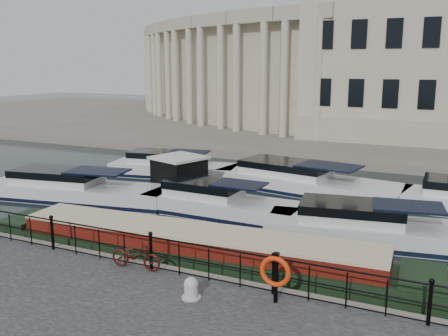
# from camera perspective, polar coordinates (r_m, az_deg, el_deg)

# --- Properties ---
(ground_plane) EXTENTS (160.00, 160.00, 0.00)m
(ground_plane) POSITION_cam_1_polar(r_m,az_deg,el_deg) (17.95, -4.23, -10.47)
(ground_plane) COLOR black
(ground_plane) RESTS_ON ground
(far_bank) EXTENTS (120.00, 42.00, 0.55)m
(far_bank) POSITION_cam_1_polar(r_m,az_deg,el_deg) (54.46, 16.31, 4.46)
(far_bank) COLOR #6B665B
(far_bank) RESTS_ON ground_plane
(railing) EXTENTS (24.14, 0.14, 1.22)m
(railing) POSITION_cam_1_polar(r_m,az_deg,el_deg) (15.73, -8.35, -9.17)
(railing) COLOR black
(railing) RESTS_ON near_quay
(civic_building) EXTENTS (53.55, 31.84, 16.85)m
(civic_building) POSITION_cam_1_polar(r_m,az_deg,el_deg) (50.01, 14.82, 11.71)
(civic_building) COLOR #ADA38C
(civic_building) RESTS_ON far_bank
(bicycle) EXTENTS (1.73, 0.72, 0.88)m
(bicycle) POSITION_cam_1_polar(r_m,az_deg,el_deg) (15.90, -10.04, -9.80)
(bicycle) COLOR #3F0D0B
(bicycle) RESTS_ON near_quay
(mooring_bollard) EXTENTS (0.53, 0.53, 0.60)m
(mooring_bollard) POSITION_cam_1_polar(r_m,az_deg,el_deg) (13.95, -3.78, -13.56)
(mooring_bollard) COLOR #B5B5B1
(mooring_bollard) RESTS_ON near_quay
(life_ring_post) EXTENTS (0.86, 0.22, 1.40)m
(life_ring_post) POSITION_cam_1_polar(r_m,az_deg,el_deg) (13.46, 5.88, -11.77)
(life_ring_post) COLOR black
(life_ring_post) RESTS_ON near_quay
(narrowboat) EXTENTS (16.44, 3.12, 1.59)m
(narrowboat) POSITION_cam_1_polar(r_m,az_deg,el_deg) (17.65, -3.46, -9.59)
(narrowboat) COLOR black
(narrowboat) RESTS_ON ground_plane
(harbour_hut) EXTENTS (3.91, 3.58, 2.20)m
(harbour_hut) POSITION_cam_1_polar(r_m,az_deg,el_deg) (26.10, -5.13, -1.17)
(harbour_hut) COLOR #6B665B
(harbour_hut) RESTS_ON ground_plane
(cabin_cruisers) EXTENTS (26.31, 11.13, 1.99)m
(cabin_cruisers) POSITION_cam_1_polar(r_m,az_deg,el_deg) (25.09, 3.17, -3.06)
(cabin_cruisers) COLOR silver
(cabin_cruisers) RESTS_ON ground_plane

